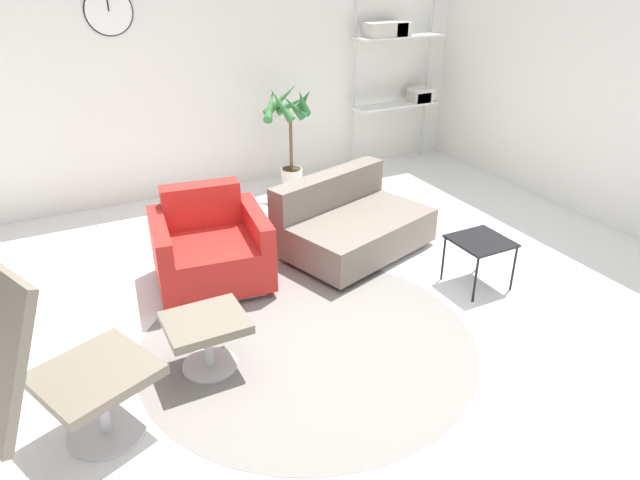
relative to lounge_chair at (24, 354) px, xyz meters
name	(u,v)px	position (x,y,z in m)	size (l,w,h in m)	color
ground_plane	(327,334)	(1.82, 0.37, -0.73)	(12.00, 12.00, 0.00)	white
wall_back	(187,64)	(1.82, 3.53, 0.67)	(12.00, 0.09, 2.80)	silver
round_rug	(308,341)	(1.66, 0.35, -0.73)	(2.34, 2.34, 0.01)	slate
lounge_chair	(24,354)	(0.00, 0.00, 0.00)	(1.07, 0.84, 1.28)	#BCBCC1
ottoman	(206,331)	(0.97, 0.41, -0.45)	(0.50, 0.43, 0.38)	#BCBCC1
armchair_red	(210,251)	(1.33, 1.46, -0.45)	(0.97, 0.91, 0.76)	silver
couch_low	(351,225)	(2.63, 1.44, -0.49)	(1.48, 1.21, 0.66)	black
side_table	(481,245)	(3.23, 0.43, -0.37)	(0.43, 0.43, 0.41)	black
potted_plant	(290,132)	(2.77, 3.04, -0.05)	(0.61, 0.60, 1.21)	silver
shelf_unit	(400,62)	(4.34, 3.27, 0.55)	(1.13, 0.28, 2.02)	#BCBCC1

